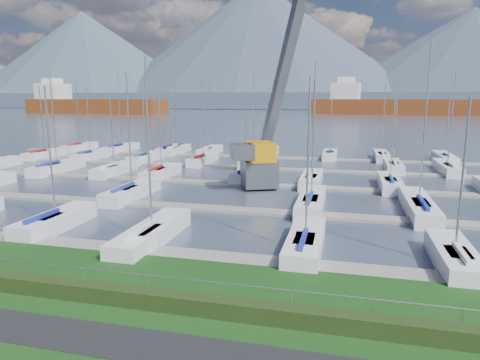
% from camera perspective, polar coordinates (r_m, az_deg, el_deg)
% --- Properties ---
extents(path, '(160.00, 2.00, 0.04)m').
position_cam_1_polar(path, '(16.27, -13.67, -20.51)').
color(path, black).
rests_on(path, grass).
extents(water, '(800.00, 540.00, 0.20)m').
position_cam_1_polar(water, '(275.42, 12.64, 8.86)').
color(water, '#3B4657').
extents(hedge, '(80.00, 0.70, 0.70)m').
position_cam_1_polar(hedge, '(18.15, -9.81, -15.63)').
color(hedge, '#223313').
rests_on(hedge, grass).
extents(fence, '(80.00, 0.04, 0.04)m').
position_cam_1_polar(fence, '(18.12, -9.38, -12.69)').
color(fence, '#919399').
rests_on(fence, grass).
extents(foothill, '(900.00, 80.00, 12.00)m').
position_cam_1_polar(foothill, '(345.27, 12.99, 10.28)').
color(foothill, '#465466').
rests_on(foothill, water).
extents(mountains, '(1190.00, 360.00, 115.00)m').
position_cam_1_polar(mountains, '(421.56, 14.48, 15.83)').
color(mountains, '#455764').
rests_on(mountains, water).
extents(docks, '(90.00, 41.60, 0.25)m').
position_cam_1_polar(docks, '(42.63, 4.52, -0.78)').
color(docks, slate).
rests_on(docks, water).
extents(crane, '(7.96, 12.82, 22.35)m').
position_cam_1_polar(crane, '(42.19, 3.54, 6.73)').
color(crane, slate).
rests_on(crane, water).
extents(cargo_ship_west, '(80.92, 24.78, 21.50)m').
position_cam_1_polar(cargo_ship_west, '(252.68, -19.50, 9.28)').
color(cargo_ship_west, brown).
rests_on(cargo_ship_west, water).
extents(cargo_ship_mid, '(111.51, 32.16, 21.50)m').
position_cam_1_polar(cargo_ship_mid, '(235.60, 22.16, 8.95)').
color(cargo_ship_mid, brown).
rests_on(cargo_ship_mid, water).
extents(sailboat_fleet, '(74.70, 49.38, 13.09)m').
position_cam_1_polar(sailboat_fleet, '(44.97, 3.34, 6.91)').
color(sailboat_fleet, white).
rests_on(sailboat_fleet, water).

